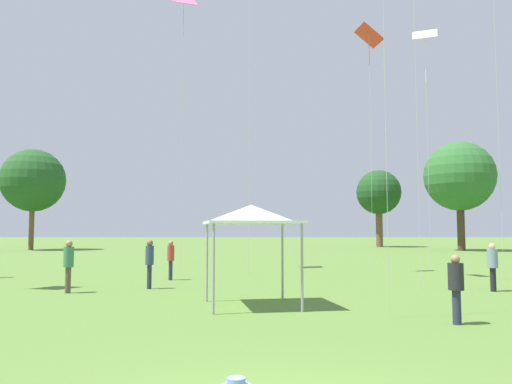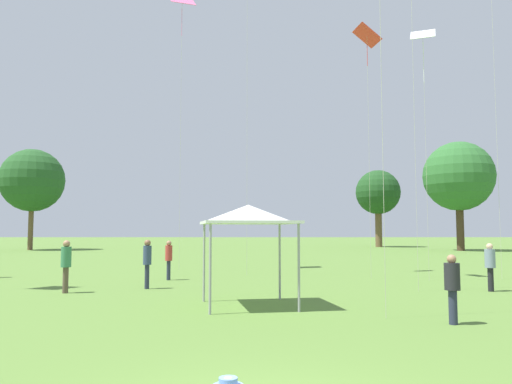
# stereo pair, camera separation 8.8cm
# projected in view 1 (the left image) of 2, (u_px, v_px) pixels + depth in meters

# --- Properties ---
(person_standing_1) EXTENTS (0.43, 0.43, 1.73)m
(person_standing_1) POSITION_uv_depth(u_px,v_px,m) (168.00, 256.00, 22.02)
(person_standing_1) COLOR #282D42
(person_standing_1) RESTS_ON ground
(person_standing_2) EXTENTS (0.50, 0.50, 1.72)m
(person_standing_2) POSITION_uv_depth(u_px,v_px,m) (490.00, 263.00, 18.02)
(person_standing_2) COLOR black
(person_standing_2) RESTS_ON ground
(person_standing_3) EXTENTS (0.50, 0.50, 1.63)m
(person_standing_3) POSITION_uv_depth(u_px,v_px,m) (453.00, 283.00, 11.73)
(person_standing_3) COLOR #282D42
(person_standing_3) RESTS_ON ground
(person_standing_4) EXTENTS (0.37, 0.37, 1.84)m
(person_standing_4) POSITION_uv_depth(u_px,v_px,m) (147.00, 259.00, 18.75)
(person_standing_4) COLOR #282D42
(person_standing_4) RESTS_ON ground
(person_standing_6) EXTENTS (0.36, 0.36, 1.84)m
(person_standing_6) POSITION_uv_depth(u_px,v_px,m) (66.00, 261.00, 17.48)
(person_standing_6) COLOR brown
(person_standing_6) RESTS_ON ground
(canopy_tent) EXTENTS (3.09, 3.09, 2.94)m
(canopy_tent) POSITION_uv_depth(u_px,v_px,m) (249.00, 215.00, 14.60)
(canopy_tent) COLOR white
(canopy_tent) RESTS_ON ground
(kite_1) EXTENTS (1.30, 1.17, 11.34)m
(kite_1) POSITION_uv_depth(u_px,v_px,m) (422.00, 42.00, 22.46)
(kite_1) COLOR white
(kite_1) RESTS_ON ground
(kite_2) EXTENTS (1.72, 1.56, 15.78)m
(kite_2) POSITION_uv_depth(u_px,v_px,m) (181.00, 6.00, 28.52)
(kite_2) COLOR pink
(kite_2) RESTS_ON ground
(kite_3) EXTENTS (1.20, 1.39, 11.68)m
(kite_3) POSITION_uv_depth(u_px,v_px,m) (366.00, 41.00, 23.36)
(kite_3) COLOR red
(kite_3) RESTS_ON ground
(distant_tree_0) EXTENTS (7.48, 7.48, 11.75)m
(distant_tree_0) POSITION_uv_depth(u_px,v_px,m) (457.00, 177.00, 53.89)
(distant_tree_0) COLOR #473323
(distant_tree_0) RESTS_ON ground
(distant_tree_1) EXTENTS (7.00, 7.00, 11.26)m
(distant_tree_1) POSITION_uv_depth(u_px,v_px,m) (30.00, 180.00, 55.56)
(distant_tree_1) COLOR brown
(distant_tree_1) RESTS_ON ground
(distant_tree_2) EXTENTS (5.81, 5.81, 10.10)m
(distant_tree_2) POSITION_uv_depth(u_px,v_px,m) (376.00, 193.00, 65.72)
(distant_tree_2) COLOR brown
(distant_tree_2) RESTS_ON ground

